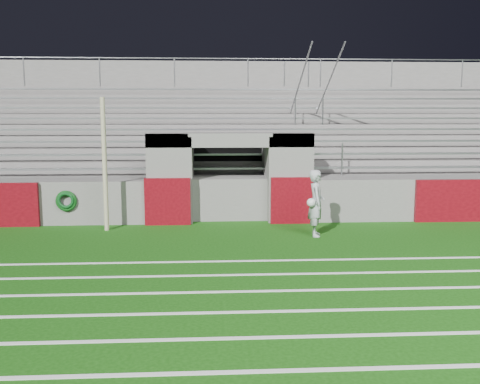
{
  "coord_description": "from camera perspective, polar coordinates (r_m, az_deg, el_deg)",
  "views": [
    {
      "loc": [
        -0.59,
        -12.14,
        3.13
      ],
      "look_at": [
        0.2,
        1.8,
        1.1
      ],
      "focal_mm": 40.0,
      "sensor_mm": 36.0,
      "label": 1
    }
  ],
  "objects": [
    {
      "name": "hose_coil",
      "position": [
        15.8,
        -18.06,
        -0.89
      ],
      "size": [
        0.6,
        0.15,
        0.6
      ],
      "color": "#0E4613",
      "rests_on": "ground"
    },
    {
      "name": "field_post",
      "position": [
        14.81,
        -14.24,
        2.84
      ],
      "size": [
        0.13,
        0.13,
        3.59
      ],
      "primitive_type": "cylinder",
      "color": "#BDB58D",
      "rests_on": "ground"
    },
    {
      "name": "field_markings",
      "position": [
        7.82,
        1.41,
        -15.28
      ],
      "size": [
        28.0,
        8.09,
        0.01
      ],
      "color": "white",
      "rests_on": "ground"
    },
    {
      "name": "ground",
      "position": [
        12.56,
        -0.45,
        -6.17
      ],
      "size": [
        90.0,
        90.0,
        0.0
      ],
      "primitive_type": "plane",
      "color": "#13470B",
      "rests_on": "ground"
    },
    {
      "name": "goalkeeper_with_ball",
      "position": [
        13.93,
        8.12,
        -1.17
      ],
      "size": [
        0.52,
        0.67,
        1.73
      ],
      "color": "#ADB2B7",
      "rests_on": "ground"
    },
    {
      "name": "stadium_structure",
      "position": [
        20.19,
        -1.56,
        3.61
      ],
      "size": [
        26.0,
        8.48,
        5.42
      ],
      "color": "slate",
      "rests_on": "ground"
    }
  ]
}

